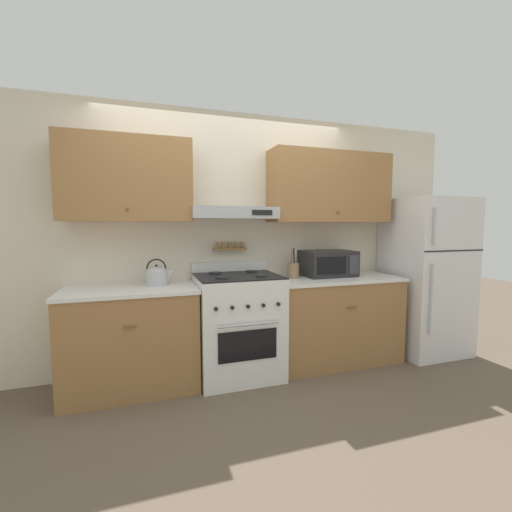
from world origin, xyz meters
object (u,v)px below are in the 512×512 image
at_px(stove_range, 238,325).
at_px(refrigerator, 425,276).
at_px(microwave, 328,263).
at_px(utensil_crock, 293,270).
at_px(tea_kettle, 157,275).

height_order(stove_range, refrigerator, refrigerator).
distance_m(stove_range, microwave, 1.17).
bearing_deg(microwave, utensil_crock, -177.50).
bearing_deg(microwave, refrigerator, -8.14).
relative_size(stove_range, tea_kettle, 4.14).
height_order(refrigerator, tea_kettle, refrigerator).
distance_m(refrigerator, microwave, 1.18).
xyz_separation_m(refrigerator, tea_kettle, (-2.90, 0.15, 0.12)).
xyz_separation_m(refrigerator, utensil_crock, (-1.56, 0.15, 0.11)).
xyz_separation_m(tea_kettle, microwave, (1.75, 0.02, 0.04)).
xyz_separation_m(stove_range, tea_kettle, (-0.72, 0.11, 0.50)).
bearing_deg(utensil_crock, refrigerator, -5.38).
bearing_deg(stove_range, utensil_crock, 10.10).
bearing_deg(utensil_crock, microwave, 2.50).
distance_m(refrigerator, utensil_crock, 1.57).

